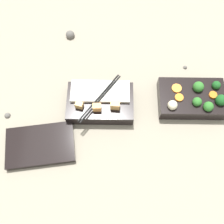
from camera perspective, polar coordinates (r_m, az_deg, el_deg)
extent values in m
plane|color=gray|center=(0.87, 7.10, 2.37)|extent=(3.00, 3.00, 0.00)
cube|color=black|center=(0.88, 16.86, 2.57)|extent=(0.21, 0.13, 0.05)
sphere|color=#2D7028|center=(0.87, 18.29, 5.21)|extent=(0.03, 0.03, 0.03)
sphere|color=#19511E|center=(0.87, 22.65, 2.39)|extent=(0.04, 0.04, 0.04)
sphere|color=#2D7028|center=(0.85, 20.24, 1.12)|extent=(0.03, 0.03, 0.03)
sphere|color=#19511E|center=(0.89, 21.75, 5.44)|extent=(0.03, 0.03, 0.03)
sphere|color=#2D7028|center=(0.85, 18.04, 2.13)|extent=(0.03, 0.03, 0.03)
cylinder|color=orange|center=(0.88, 21.10, 3.58)|extent=(0.03, 0.03, 0.01)
cylinder|color=orange|center=(0.86, 13.89, 5.04)|extent=(0.04, 0.04, 0.01)
cylinder|color=orange|center=(0.84, 14.39, 3.09)|extent=(0.04, 0.04, 0.01)
sphere|color=beige|center=(0.82, 13.04, 1.47)|extent=(0.03, 0.03, 0.03)
cube|color=black|center=(0.84, -2.57, 1.91)|extent=(0.21, 0.13, 0.05)
cube|color=white|center=(0.82, -2.59, 4.49)|extent=(0.18, 0.08, 0.01)
cube|color=#EAB266|center=(0.79, 0.69, 1.51)|extent=(0.03, 0.02, 0.03)
cube|color=#F4A356|center=(0.79, -3.30, 1.02)|extent=(0.03, 0.02, 0.03)
cube|color=#EAB266|center=(0.80, -7.14, 1.50)|extent=(0.03, 0.02, 0.02)
cylinder|color=black|center=(0.80, -2.87, 3.20)|extent=(0.12, 0.16, 0.01)
cylinder|color=black|center=(0.80, -2.48, 2.93)|extent=(0.12, 0.16, 0.01)
cube|color=black|center=(0.83, -15.31, -6.96)|extent=(0.22, 0.15, 0.02)
sphere|color=#595651|center=(1.02, -9.09, 16.23)|extent=(0.03, 0.03, 0.03)
sphere|color=#595651|center=(0.96, 15.65, 9.39)|extent=(0.01, 0.01, 0.01)
sphere|color=#595651|center=(0.90, -21.87, -0.65)|extent=(0.02, 0.02, 0.02)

